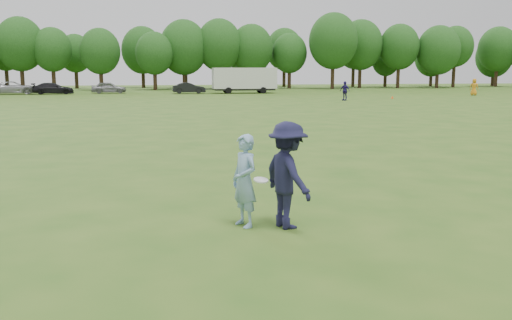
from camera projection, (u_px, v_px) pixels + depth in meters
The scene contains 13 objects.
ground at pixel (263, 230), 9.92m from camera, with size 200.00×200.00×0.00m, color #2D5618.
thrower at pixel (245, 181), 10.03m from camera, with size 0.63×0.41×1.73m, color #82A7C9.
defender at pixel (288, 175), 9.93m from camera, with size 1.28×0.73×1.98m, color #191937.
player_far_b at pixel (345, 91), 52.15m from camera, with size 1.08×0.45×1.85m, color navy.
player_far_c at pixel (474, 87), 62.54m from camera, with size 0.95×0.62×1.94m, color orange.
car_c at pixel (14, 88), 65.41m from camera, with size 2.57×5.57×1.55m, color #9E9DA1.
car_d at pixel (53, 88), 65.78m from camera, with size 1.95×4.79×1.39m, color black.
car_e at pixel (109, 88), 67.98m from camera, with size 1.73×4.29×1.46m, color slate.
car_f at pixel (189, 88), 67.63m from camera, with size 1.43×4.11×1.35m, color black.
field_cone at pixel (392, 97), 55.91m from camera, with size 0.28×0.28×0.30m, color #EC4B0C.
disc_in_play at pixel (261, 180), 9.79m from camera, with size 0.28×0.27×0.09m.
cargo_trailer at pixel (244, 79), 68.47m from camera, with size 9.00×2.75×3.20m.
treeline at pixel (183, 48), 83.95m from camera, with size 130.35×18.39×11.74m.
Camera 1 is at (-1.91, -9.39, 2.89)m, focal length 38.00 mm.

